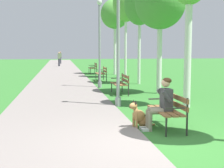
% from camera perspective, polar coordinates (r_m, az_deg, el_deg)
% --- Properties ---
extents(ground_plane, '(120.00, 120.00, 0.00)m').
position_cam_1_polar(ground_plane, '(6.77, 8.62, -10.42)').
color(ground_plane, '#33752D').
extents(paved_path, '(3.53, 60.00, 0.04)m').
position_cam_1_polar(paved_path, '(30.24, -9.02, 2.40)').
color(paved_path, gray).
rests_on(paved_path, ground).
extents(park_bench_near, '(0.55, 1.50, 0.85)m').
position_cam_1_polar(park_bench_near, '(7.97, 9.98, -4.14)').
color(park_bench_near, olive).
rests_on(park_bench_near, ground).
extents(park_bench_mid, '(0.55, 1.50, 0.85)m').
position_cam_1_polar(park_bench_mid, '(13.95, 1.59, 0.30)').
color(park_bench_mid, olive).
rests_on(park_bench_mid, ground).
extents(park_bench_far, '(0.55, 1.50, 0.85)m').
position_cam_1_polar(park_bench_far, '(20.00, -1.78, 2.05)').
color(park_bench_far, olive).
rests_on(park_bench_far, ground).
extents(park_bench_furthest, '(0.55, 1.50, 0.85)m').
position_cam_1_polar(park_bench_furthest, '(25.98, -3.27, 2.97)').
color(park_bench_furthest, olive).
rests_on(park_bench_furthest, ground).
extents(person_seated_on_near_bench, '(0.74, 0.49, 1.25)m').
position_cam_1_polar(person_seated_on_near_bench, '(7.82, 8.72, -3.08)').
color(person_seated_on_near_bench, gray).
rests_on(person_seated_on_near_bench, ground).
extents(dog_shepherd, '(0.79, 0.46, 0.71)m').
position_cam_1_polar(dog_shepherd, '(8.05, 5.09, -5.82)').
color(dog_shepherd, '#B27F47').
rests_on(dog_shepherd, ground).
extents(lamp_post_near, '(0.24, 0.24, 4.35)m').
position_cam_1_polar(lamp_post_near, '(10.87, 1.09, 7.84)').
color(lamp_post_near, gray).
rests_on(lamp_post_near, ground).
extents(lamp_post_mid, '(0.24, 0.24, 4.40)m').
position_cam_1_polar(lamp_post_mid, '(16.25, -2.19, 7.33)').
color(lamp_post_mid, gray).
rests_on(lamp_post_mid, ground).
extents(birch_tree_third, '(2.16, 2.27, 5.08)m').
position_cam_1_polar(birch_tree_third, '(14.40, 8.45, 13.92)').
color(birch_tree_third, silver).
rests_on(birch_tree_third, ground).
extents(birch_tree_fourth, '(1.67, 1.57, 5.51)m').
position_cam_1_polar(birch_tree_fourth, '(18.23, 4.85, 13.67)').
color(birch_tree_fourth, silver).
rests_on(birch_tree_fourth, ground).
extents(birch_tree_fifth, '(1.72, 1.60, 6.30)m').
position_cam_1_polar(birch_tree_fifth, '(22.19, 2.43, 14.00)').
color(birch_tree_fifth, silver).
rests_on(birch_tree_fifth, ground).
extents(birch_tree_sixth, '(2.16, 1.91, 5.72)m').
position_cam_1_polar(birch_tree_sixth, '(25.10, 0.52, 12.10)').
color(birch_tree_sixth, silver).
rests_on(birch_tree_sixth, ground).
extents(pedestrian_distant, '(0.32, 0.22, 1.65)m').
position_cam_1_polar(pedestrian_distant, '(37.29, -9.27, 4.34)').
color(pedestrian_distant, '#383842').
rests_on(pedestrian_distant, ground).
extents(pedestrian_further_distant, '(0.32, 0.22, 1.65)m').
position_cam_1_polar(pedestrian_further_distant, '(43.96, -9.04, 4.59)').
color(pedestrian_further_distant, '#383842').
rests_on(pedestrian_further_distant, ground).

